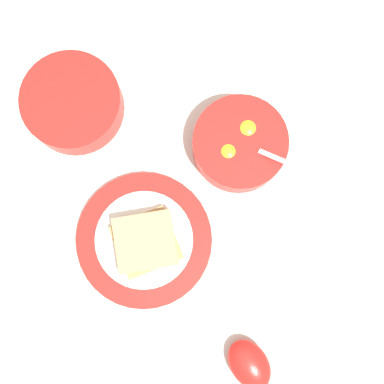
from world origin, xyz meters
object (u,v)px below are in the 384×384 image
object	(u,v)px
toast_plate	(144,240)
toast_sandwich	(146,242)
egg_bowl	(240,145)
soup_spoon	(253,370)
congee_bowl	(73,103)

from	to	relation	value
toast_plate	toast_sandwich	xyz separation A→B (m)	(0.00, -0.00, 0.02)
egg_bowl	toast_plate	xyz separation A→B (m)	(-0.14, -0.14, -0.02)
toast_plate	soup_spoon	xyz separation A→B (m)	(0.16, -0.19, 0.01)
toast_sandwich	soup_spoon	size ratio (longest dim) A/B	0.75
toast_plate	toast_sandwich	bearing A→B (deg)	-43.29
egg_bowl	toast_sandwich	size ratio (longest dim) A/B	1.27
toast_sandwich	soup_spoon	distance (m)	0.24
egg_bowl	soup_spoon	xyz separation A→B (m)	(0.02, -0.33, -0.01)
toast_sandwich	congee_bowl	world-z (taller)	congee_bowl
toast_plate	toast_sandwich	size ratio (longest dim) A/B	1.83
toast_plate	congee_bowl	bearing A→B (deg)	117.86
egg_bowl	congee_bowl	distance (m)	0.26
soup_spoon	egg_bowl	bearing A→B (deg)	92.96
toast_sandwich	soup_spoon	world-z (taller)	toast_sandwich
congee_bowl	toast_sandwich	bearing A→B (deg)	-61.67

